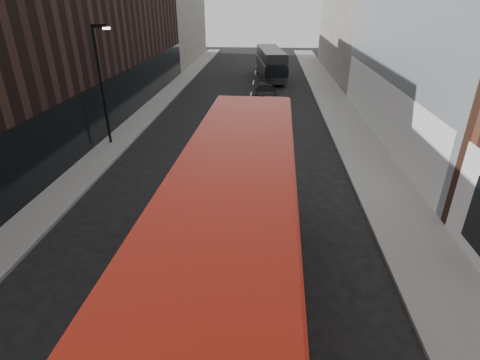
% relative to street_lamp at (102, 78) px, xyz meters
% --- Properties ---
extents(sidewalk_right, '(3.00, 80.00, 0.15)m').
position_rel_street_lamp_xyz_m(sidewalk_right, '(15.72, 7.00, -4.11)').
color(sidewalk_right, slate).
rests_on(sidewalk_right, ground).
extents(sidewalk_left, '(2.00, 80.00, 0.15)m').
position_rel_street_lamp_xyz_m(sidewalk_left, '(0.22, 7.00, -4.11)').
color(sidewalk_left, slate).
rests_on(sidewalk_left, ground).
extents(building_left_mid, '(5.00, 24.00, 14.00)m').
position_rel_street_lamp_xyz_m(building_left_mid, '(-3.28, 12.00, 2.82)').
color(building_left_mid, black).
rests_on(building_left_mid, ground).
extents(building_left_far, '(5.00, 20.00, 13.00)m').
position_rel_street_lamp_xyz_m(building_left_far, '(-3.28, 34.00, 2.32)').
color(building_left_far, '#625E57').
rests_on(building_left_far, ground).
extents(street_lamp, '(1.06, 0.22, 7.00)m').
position_rel_street_lamp_xyz_m(street_lamp, '(0.00, 0.00, 0.00)').
color(street_lamp, black).
rests_on(street_lamp, sidewalk_left).
extents(red_bus, '(3.30, 12.65, 5.07)m').
position_rel_street_lamp_xyz_m(red_bus, '(9.13, -13.52, -1.37)').
color(red_bus, '#991609').
rests_on(red_bus, ground).
extents(grey_bus, '(3.64, 10.40, 3.30)m').
position_rel_street_lamp_xyz_m(grey_bus, '(10.07, 22.06, -2.41)').
color(grey_bus, black).
rests_on(grey_bus, ground).
extents(car_a, '(1.50, 3.66, 1.24)m').
position_rel_street_lamp_xyz_m(car_a, '(8.90, -0.87, -3.56)').
color(car_a, black).
rests_on(car_a, ground).
extents(car_b, '(1.73, 4.45, 1.44)m').
position_rel_street_lamp_xyz_m(car_b, '(10.37, 6.93, -3.46)').
color(car_b, '#94989C').
rests_on(car_b, ground).
extents(car_c, '(1.91, 4.68, 1.36)m').
position_rel_street_lamp_xyz_m(car_c, '(9.64, 12.75, -3.50)').
color(car_c, black).
rests_on(car_c, ground).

